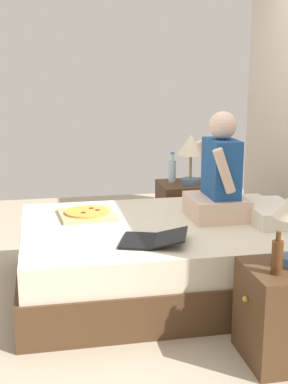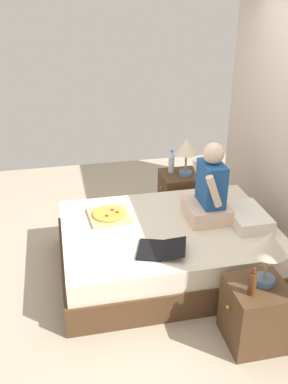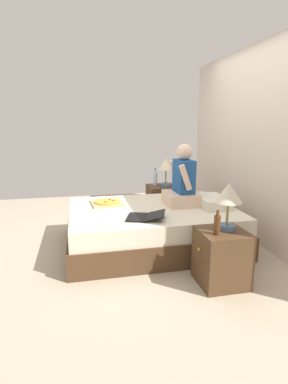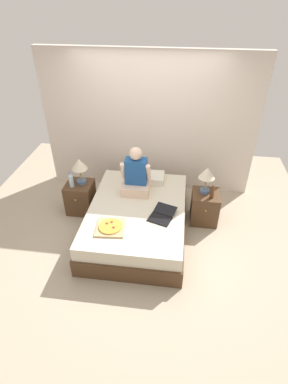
# 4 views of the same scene
# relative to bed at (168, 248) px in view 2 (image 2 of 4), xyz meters

# --- Properties ---
(ground_plane) EXTENTS (5.76, 5.76, 0.00)m
(ground_plane) POSITION_rel_bed_xyz_m (0.00, 0.00, -0.24)
(ground_plane) COLOR tan
(bed) EXTENTS (1.50, 2.08, 0.49)m
(bed) POSITION_rel_bed_xyz_m (0.00, 0.00, 0.00)
(bed) COLOR #4C331E
(bed) RESTS_ON ground
(nightstand_left) EXTENTS (0.44, 0.47, 0.54)m
(nightstand_left) POSITION_rel_bed_xyz_m (-1.06, 0.42, 0.03)
(nightstand_left) COLOR #4C331E
(nightstand_left) RESTS_ON ground
(lamp_on_left_nightstand) EXTENTS (0.26, 0.26, 0.45)m
(lamp_on_left_nightstand) POSITION_rel_bed_xyz_m (-1.02, 0.47, 0.62)
(lamp_on_left_nightstand) COLOR #4C6B93
(lamp_on_left_nightstand) RESTS_ON nightstand_left
(water_bottle) EXTENTS (0.07, 0.07, 0.28)m
(water_bottle) POSITION_rel_bed_xyz_m (-1.14, 0.33, 0.41)
(water_bottle) COLOR silver
(water_bottle) RESTS_ON nightstand_left
(nightstand_right) EXTENTS (0.44, 0.47, 0.54)m
(nightstand_right) POSITION_rel_bed_xyz_m (1.06, 0.42, 0.03)
(nightstand_right) COLOR #4C331E
(nightstand_right) RESTS_ON ground
(lamp_on_right_nightstand) EXTENTS (0.26, 0.26, 0.45)m
(lamp_on_right_nightstand) POSITION_rel_bed_xyz_m (1.03, 0.47, 0.62)
(lamp_on_right_nightstand) COLOR #4C6B93
(lamp_on_right_nightstand) RESTS_ON nightstand_right
(beer_bottle) EXTENTS (0.06, 0.06, 0.23)m
(beer_bottle) POSITION_rel_bed_xyz_m (1.13, 0.32, 0.39)
(beer_bottle) COLOR #512D14
(beer_bottle) RESTS_ON nightstand_right
(pillow) EXTENTS (0.52, 0.34, 0.12)m
(pillow) POSITION_rel_bed_xyz_m (0.09, 0.76, 0.31)
(pillow) COLOR silver
(pillow) RESTS_ON bed
(person_seated) EXTENTS (0.47, 0.40, 0.78)m
(person_seated) POSITION_rel_bed_xyz_m (-0.08, 0.42, 0.54)
(person_seated) COLOR beige
(person_seated) RESTS_ON bed
(laptop) EXTENTS (0.43, 0.49, 0.07)m
(laptop) POSITION_rel_bed_xyz_m (0.39, -0.20, 0.27)
(laptop) COLOR black
(laptop) RESTS_ON bed
(pizza_box) EXTENTS (0.43, 0.43, 0.05)m
(pizza_box) POSITION_rel_bed_xyz_m (-0.29, -0.53, 0.27)
(pizza_box) COLOR tan
(pizza_box) RESTS_ON bed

